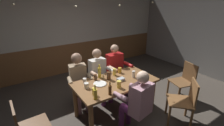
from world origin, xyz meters
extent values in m
plane|color=#423A33|center=(0.00, 0.00, 0.00)|extent=(8.09, 8.09, 0.00)
cube|color=beige|center=(0.00, 2.70, 1.69)|extent=(6.74, 0.12, 1.53)
cube|color=brown|center=(0.00, 2.70, 0.46)|extent=(6.74, 0.12, 0.92)
cube|color=gray|center=(3.43, 0.00, 1.23)|extent=(0.12, 5.29, 2.45)
cube|color=brown|center=(0.00, 0.11, 0.72)|extent=(1.58, 0.84, 0.04)
cylinder|color=brown|center=(-0.71, -0.23, 0.35)|extent=(0.08, 0.08, 0.70)
cylinder|color=brown|center=(0.71, -0.23, 0.35)|extent=(0.08, 0.08, 0.70)
cylinder|color=brown|center=(-0.71, 0.45, 0.35)|extent=(0.08, 0.08, 0.70)
cylinder|color=brown|center=(0.71, 0.45, 0.35)|extent=(0.08, 0.08, 0.70)
cube|color=#997F60|center=(-0.47, 0.83, 0.70)|extent=(0.38, 0.27, 0.48)
sphere|color=#9E755B|center=(-0.47, 0.83, 1.09)|extent=(0.23, 0.23, 0.23)
cylinder|color=#B78493|center=(-0.41, 0.65, 0.48)|extent=(0.21, 0.44, 0.13)
cylinder|color=#B78493|center=(-0.60, 0.69, 0.48)|extent=(0.21, 0.44, 0.13)
cylinder|color=#B78493|center=(-0.45, 0.45, 0.21)|extent=(0.10, 0.10, 0.42)
cylinder|color=#B78493|center=(-0.64, 0.48, 0.21)|extent=(0.10, 0.10, 0.42)
cylinder|color=#997F60|center=(-0.32, 0.55, 0.73)|extent=(0.13, 0.29, 0.08)
cylinder|color=#997F60|center=(-0.72, 0.63, 0.73)|extent=(0.13, 0.29, 0.08)
cube|color=silver|center=(0.00, 0.83, 0.72)|extent=(0.38, 0.23, 0.51)
sphere|color=tan|center=(0.00, 0.83, 1.11)|extent=(0.21, 0.21, 0.21)
cylinder|color=#6B2D66|center=(0.11, 0.68, 0.48)|extent=(0.17, 0.42, 0.13)
cylinder|color=#6B2D66|center=(-0.09, 0.66, 0.48)|extent=(0.17, 0.42, 0.13)
cylinder|color=#6B2D66|center=(0.13, 0.48, 0.21)|extent=(0.10, 0.10, 0.42)
cylinder|color=#6B2D66|center=(-0.07, 0.46, 0.21)|extent=(0.10, 0.10, 0.42)
cylinder|color=silver|center=(0.23, 0.61, 0.74)|extent=(0.10, 0.29, 0.08)
cylinder|color=tan|center=(-0.19, 0.57, 0.74)|extent=(0.10, 0.29, 0.08)
cube|color=#AD1919|center=(0.47, 0.83, 0.74)|extent=(0.40, 0.23, 0.55)
sphere|color=tan|center=(0.47, 0.83, 1.14)|extent=(0.19, 0.19, 0.19)
cylinder|color=#6B2D66|center=(0.59, 0.70, 0.48)|extent=(0.15, 0.38, 0.13)
cylinder|color=#6B2D66|center=(0.37, 0.69, 0.48)|extent=(0.15, 0.38, 0.13)
cylinder|color=#6B2D66|center=(0.60, 0.51, 0.21)|extent=(0.10, 0.10, 0.42)
cylinder|color=#6B2D66|center=(0.38, 0.50, 0.21)|extent=(0.10, 0.10, 0.42)
cylinder|color=#AD1919|center=(0.71, 0.59, 0.76)|extent=(0.09, 0.28, 0.08)
cylinder|color=tan|center=(0.26, 0.57, 0.76)|extent=(0.09, 0.28, 0.08)
cube|color=#B78493|center=(0.00, -0.61, 0.73)|extent=(0.39, 0.29, 0.54)
sphere|color=beige|center=(0.00, -0.61, 1.12)|extent=(0.19, 0.19, 0.19)
cylinder|color=#6B2D66|center=(-0.12, -0.50, 0.48)|extent=(0.20, 0.40, 0.13)
cylinder|color=#6B2D66|center=(0.07, -0.47, 0.48)|extent=(0.20, 0.40, 0.13)
cylinder|color=#6B2D66|center=(-0.15, -0.31, 0.21)|extent=(0.10, 0.10, 0.42)
cylinder|color=#6B2D66|center=(0.04, -0.28, 0.21)|extent=(0.10, 0.10, 0.42)
cylinder|color=#B78493|center=(-0.25, -0.40, 0.75)|extent=(0.13, 0.29, 0.08)
cylinder|color=#B78493|center=(0.16, -0.32, 0.75)|extent=(0.13, 0.29, 0.08)
cube|color=brown|center=(1.55, -0.31, 0.45)|extent=(0.54, 0.54, 0.02)
cube|color=brown|center=(1.74, -0.36, 0.67)|extent=(0.13, 0.39, 0.42)
cylinder|color=brown|center=(1.32, -0.44, 0.22)|extent=(0.04, 0.04, 0.44)
cylinder|color=brown|center=(1.42, -0.08, 0.22)|extent=(0.04, 0.04, 0.44)
cylinder|color=brown|center=(1.69, -0.54, 0.22)|extent=(0.04, 0.04, 0.44)
cylinder|color=brown|center=(1.78, -0.17, 0.22)|extent=(0.04, 0.04, 0.44)
cube|color=brown|center=(-1.52, 0.04, 0.45)|extent=(0.46, 0.46, 0.02)
cube|color=brown|center=(-1.72, 0.04, 0.67)|extent=(0.05, 0.40, 0.42)
cylinder|color=brown|center=(-1.34, 0.24, 0.22)|extent=(0.04, 0.04, 0.44)
cube|color=brown|center=(0.87, -0.76, 0.45)|extent=(0.62, 0.62, 0.02)
cube|color=brown|center=(1.01, -0.90, 0.67)|extent=(0.30, 0.30, 0.42)
cylinder|color=brown|center=(0.60, -0.76, 0.22)|extent=(0.04, 0.04, 0.44)
cylinder|color=brown|center=(0.87, -0.49, 0.22)|extent=(0.04, 0.04, 0.44)
cylinder|color=brown|center=(0.86, -1.03, 0.22)|extent=(0.04, 0.04, 0.44)
cylinder|color=brown|center=(1.13, -0.76, 0.22)|extent=(0.04, 0.04, 0.44)
cylinder|color=#F9E08C|center=(-0.13, 0.34, 0.78)|extent=(0.04, 0.04, 0.08)
cube|color=#B2B7BC|center=(0.10, 0.07, 0.77)|extent=(0.14, 0.10, 0.05)
cylinder|color=white|center=(-0.31, 0.17, 0.75)|extent=(0.24, 0.24, 0.01)
cylinder|color=gold|center=(-0.17, 0.42, 0.85)|extent=(0.07, 0.07, 0.21)
cylinder|color=gold|center=(-0.17, 0.42, 0.98)|extent=(0.03, 0.03, 0.07)
cylinder|color=gold|center=(-0.61, -0.22, 0.83)|extent=(0.06, 0.06, 0.17)
cylinder|color=gold|center=(-0.61, -0.22, 0.95)|extent=(0.02, 0.02, 0.08)
cylinder|color=#593314|center=(-0.34, -0.23, 0.82)|extent=(0.06, 0.06, 0.16)
cylinder|color=#593314|center=(-0.34, -0.23, 0.94)|extent=(0.02, 0.02, 0.07)
cylinder|color=white|center=(-0.58, 0.17, 0.79)|extent=(0.08, 0.08, 0.10)
cylinder|color=white|center=(-0.53, 0.35, 0.79)|extent=(0.07, 0.07, 0.10)
cylinder|color=#4C2D19|center=(-0.30, 0.36, 0.80)|extent=(0.06, 0.06, 0.12)
cylinder|color=#4C2D19|center=(-0.07, 0.24, 0.82)|extent=(0.08, 0.08, 0.16)
cylinder|color=gold|center=(0.30, 0.37, 0.80)|extent=(0.07, 0.07, 0.12)
cylinder|color=#E5C64C|center=(0.14, 0.34, 0.81)|extent=(0.07, 0.07, 0.14)
cylinder|color=white|center=(0.40, 0.04, 0.81)|extent=(0.06, 0.06, 0.14)
cylinder|color=#E5C64C|center=(-0.57, -0.10, 0.81)|extent=(0.06, 0.06, 0.13)
cylinder|color=#E5C64C|center=(-0.09, -0.14, 0.81)|extent=(0.08, 0.08, 0.13)
sphere|color=#F9EAB2|center=(-1.42, 0.65, 2.15)|extent=(0.04, 0.04, 0.04)
sphere|color=#F9EAB2|center=(-0.47, 0.65, 2.10)|extent=(0.04, 0.04, 0.04)
sphere|color=#F9EAB2|center=(0.47, 0.65, 2.10)|extent=(0.04, 0.04, 0.04)
sphere|color=#F9EAB2|center=(1.42, 0.65, 2.15)|extent=(0.04, 0.04, 0.04)
camera|label=1|loc=(-1.61, -2.20, 2.22)|focal=26.24mm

